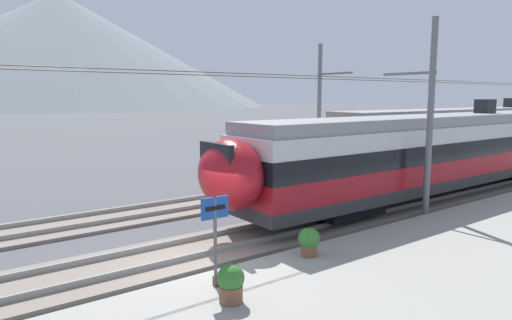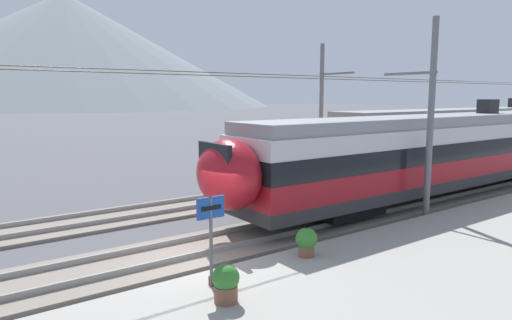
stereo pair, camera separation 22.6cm
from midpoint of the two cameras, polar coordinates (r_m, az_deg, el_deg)
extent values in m
plane|color=#4C4C51|center=(13.18, -6.81, -13.00)|extent=(400.00, 400.00, 0.00)
cube|color=slate|center=(14.03, -8.93, -11.46)|extent=(120.00, 3.00, 0.12)
cube|color=gray|center=(13.38, -7.52, -11.77)|extent=(120.00, 0.07, 0.16)
cube|color=gray|center=(14.60, -10.24, -10.13)|extent=(120.00, 0.07, 0.16)
cube|color=slate|center=(18.55, -16.15, -6.83)|extent=(120.00, 3.00, 0.12)
cube|color=gray|center=(17.86, -15.39, -6.91)|extent=(120.00, 0.07, 0.16)
cube|color=gray|center=(19.18, -16.90, -5.95)|extent=(120.00, 0.07, 0.16)
cube|color=#2D2D30|center=(23.28, 22.87, -1.98)|extent=(23.03, 2.89, 0.45)
cube|color=maroon|center=(23.18, 22.96, -0.40)|extent=(23.03, 2.89, 0.85)
cube|color=black|center=(23.09, 23.07, 1.56)|extent=(23.03, 2.93, 0.75)
cube|color=silver|center=(23.03, 23.16, 3.29)|extent=(23.03, 2.89, 0.65)
cube|color=gray|center=(23.00, 23.24, 4.66)|extent=(22.73, 2.69, 0.45)
cube|color=black|center=(17.76, 10.60, -5.88)|extent=(2.80, 2.31, 0.42)
ellipsoid|color=maroon|center=(14.29, -2.99, -1.82)|extent=(1.80, 2.66, 2.25)
cube|color=black|center=(13.96, -4.73, -0.30)|extent=(0.16, 1.73, 1.19)
cube|color=black|center=(26.00, 27.27, 6.00)|extent=(0.90, 0.70, 0.70)
cube|color=#2D2D30|center=(37.07, 26.70, 1.30)|extent=(29.17, 2.99, 0.45)
cube|color=orange|center=(37.01, 26.76, 2.30)|extent=(29.17, 2.99, 0.85)
cube|color=black|center=(36.95, 26.84, 3.53)|extent=(29.17, 3.03, 0.75)
cube|color=silver|center=(36.91, 26.91, 4.61)|extent=(29.17, 2.99, 0.65)
cube|color=gray|center=(36.89, 26.96, 5.46)|extent=(28.87, 2.79, 0.45)
cube|color=black|center=(29.45, 18.44, -0.64)|extent=(2.80, 2.39, 0.42)
ellipsoid|color=orange|center=(24.57, 10.26, 2.20)|extent=(1.80, 2.75, 2.25)
cube|color=black|center=(24.18, 9.46, 3.13)|extent=(0.16, 1.79, 1.19)
cylinder|color=slate|center=(18.12, 21.36, 4.51)|extent=(0.24, 0.24, 7.56)
cube|color=slate|center=(18.68, 19.01, 10.21)|extent=(0.10, 2.31, 0.10)
cylinder|color=#473823|center=(19.27, 16.50, 9.49)|extent=(48.00, 0.02, 0.02)
cylinder|color=slate|center=(26.82, 8.41, 6.06)|extent=(0.24, 0.24, 7.67)
cube|color=slate|center=(26.03, 10.28, 10.62)|extent=(0.10, 2.57, 0.10)
cylinder|color=#473823|center=(25.24, 12.15, 10.09)|extent=(48.00, 0.02, 0.02)
cylinder|color=#59595B|center=(10.68, -5.04, -10.19)|extent=(0.08, 0.08, 2.12)
cube|color=#19479E|center=(10.45, -5.09, -5.97)|extent=(0.70, 0.06, 0.50)
cube|color=black|center=(10.42, -4.99, -6.01)|extent=(0.52, 0.01, 0.10)
cube|color=#472D1E|center=(11.06, -4.40, -14.76)|extent=(0.32, 0.18, 0.22)
torus|color=#472D1E|center=(11.00, -4.40, -13.99)|extent=(0.16, 0.02, 0.16)
cylinder|color=brown|center=(10.18, -3.13, -16.38)|extent=(0.51, 0.51, 0.37)
sphere|color=#33752D|center=(10.04, -3.15, -14.49)|extent=(0.59, 0.59, 0.59)
sphere|color=#DB5193|center=(9.99, -3.15, -13.78)|extent=(0.33, 0.33, 0.33)
cylinder|color=brown|center=(12.89, 6.83, -11.20)|extent=(0.45, 0.45, 0.32)
sphere|color=#33752D|center=(12.78, 6.85, -9.76)|extent=(0.61, 0.61, 0.61)
sphere|color=purple|center=(12.74, 6.86, -9.17)|extent=(0.33, 0.33, 0.33)
cone|color=slate|center=(226.60, -22.69, 12.57)|extent=(181.06, 181.06, 50.10)
camera|label=1|loc=(0.11, -89.64, 0.05)|focal=31.93mm
camera|label=2|loc=(0.11, 90.36, -0.05)|focal=31.93mm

